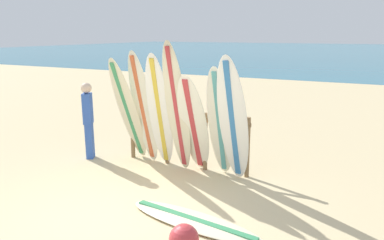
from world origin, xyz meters
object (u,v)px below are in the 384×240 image
(surfboard_leaning_center_left, at_px, (160,112))
(surfboard_leaning_center, at_px, (177,109))
(surfboard_leaning_far_right, at_px, (233,121))
(beach_ball, at_px, (184,239))
(surfboard_lying_on_sand, at_px, (193,221))
(surfboard_leaning_center_right, at_px, (194,125))
(surfboard_rack, at_px, (186,133))
(surfboard_leaning_right, at_px, (220,123))
(surfboard_leaning_far_left, at_px, (128,111))
(surfboard_leaning_left, at_px, (143,109))
(beachgoer_standing, at_px, (88,117))

(surfboard_leaning_center_left, relative_size, surfboard_leaning_center, 0.91)
(surfboard_leaning_center, bearing_deg, surfboard_leaning_far_right, -0.12)
(beach_ball, bearing_deg, surfboard_leaning_far_right, 95.32)
(beach_ball, bearing_deg, surfboard_leaning_center, 119.87)
(surfboard_leaning_center_left, distance_m, surfboard_leaning_center, 0.44)
(surfboard_leaning_center, height_order, surfboard_lying_on_sand, surfboard_leaning_center)
(surfboard_leaning_center, distance_m, surfboard_leaning_center_right, 0.44)
(surfboard_rack, height_order, beach_ball, surfboard_rack)
(surfboard_rack, relative_size, beach_ball, 7.16)
(surfboard_leaning_right, bearing_deg, surfboard_leaning_far_left, -178.40)
(surfboard_leaning_left, relative_size, surfboard_leaning_center_left, 1.01)
(surfboard_leaning_center, xyz_separation_m, beach_ball, (1.36, -2.37, -1.12))
(surfboard_leaning_center_right, height_order, surfboard_leaning_far_right, surfboard_leaning_far_right)
(surfboard_leaning_left, bearing_deg, surfboard_leaning_far_left, -170.53)
(surfboard_leaning_center, distance_m, beachgoer_standing, 2.22)
(beachgoer_standing, bearing_deg, surfboard_leaning_far_left, 8.41)
(surfboard_leaning_far_right, bearing_deg, surfboard_leaning_far_left, 177.33)
(surfboard_leaning_left, distance_m, surfboard_leaning_center_left, 0.47)
(surfboard_leaning_center, bearing_deg, beachgoer_standing, -179.05)
(surfboard_leaning_center, distance_m, surfboard_leaning_right, 0.87)
(surfboard_leaning_center_left, xyz_separation_m, surfboard_lying_on_sand, (1.56, -1.69, -1.16))
(surfboard_leaning_center_left, height_order, surfboard_leaning_right, surfboard_leaning_center_left)
(surfboard_leaning_left, relative_size, surfboard_lying_on_sand, 1.06)
(surfboard_leaning_left, distance_m, surfboard_lying_on_sand, 2.95)
(surfboard_leaning_far_right, bearing_deg, surfboard_leaning_right, 152.03)
(beachgoer_standing, bearing_deg, surfboard_leaning_far_right, 0.58)
(surfboard_leaning_center, relative_size, surfboard_leaning_center_right, 1.29)
(surfboard_rack, bearing_deg, surfboard_leaning_far_right, -20.04)
(surfboard_leaning_right, height_order, surfboard_leaning_far_right, surfboard_leaning_far_right)
(surfboard_rack, distance_m, surfboard_leaning_far_left, 1.29)
(surfboard_leaning_center_left, height_order, surfboard_leaning_center_right, surfboard_leaning_center_left)
(surfboard_leaning_far_left, xyz_separation_m, surfboard_leaning_center, (1.22, -0.11, 0.17))
(surfboard_rack, distance_m, surfboard_leaning_center_right, 0.57)
(surfboard_leaning_center, xyz_separation_m, beachgoer_standing, (-2.19, -0.04, -0.38))
(surfboard_leaning_far_left, relative_size, beach_ball, 5.93)
(surfboard_leaning_left, xyz_separation_m, beachgoer_standing, (-1.31, -0.20, -0.28))
(surfboard_leaning_center_left, xyz_separation_m, beach_ball, (1.78, -2.42, -1.00))
(surfboard_leaning_far_left, relative_size, surfboard_leaning_left, 0.95)
(surfboard_leaning_center, height_order, surfboard_leaning_far_right, surfboard_leaning_center)
(surfboard_leaning_center_right, bearing_deg, surfboard_leaning_far_left, 178.86)
(surfboard_leaning_center_left, xyz_separation_m, surfboard_leaning_far_right, (1.56, -0.06, 0.00))
(surfboard_leaning_center_left, relative_size, surfboard_leaning_far_right, 1.00)
(beachgoer_standing, bearing_deg, surfboard_leaning_center_right, 2.58)
(beach_ball, bearing_deg, surfboard_lying_on_sand, 106.65)
(surfboard_leaning_left, height_order, beachgoer_standing, surfboard_leaning_left)
(surfboard_leaning_center_left, bearing_deg, surfboard_lying_on_sand, -47.30)
(beachgoer_standing, bearing_deg, surfboard_leaning_center_left, 2.88)
(surfboard_leaning_center_right, xyz_separation_m, beachgoer_standing, (-2.51, -0.11, -0.08))
(surfboard_leaning_center_right, relative_size, surfboard_leaning_right, 0.93)
(surfboard_rack, distance_m, beach_ball, 3.16)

